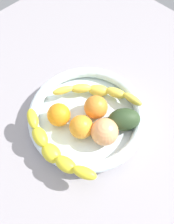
{
  "coord_description": "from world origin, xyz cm",
  "views": [
    {
      "loc": [
        20.89,
        -20.92,
        61.84
      ],
      "look_at": [
        0.0,
        0.0,
        7.8
      ],
      "focal_mm": 35.36,
      "sensor_mm": 36.0,
      "label": 1
    }
  ],
  "objects_px": {
    "orange_mid_left": "(59,115)",
    "orange_mid_right": "(96,107)",
    "avocado_dark": "(124,120)",
    "peach_blush": "(105,132)",
    "orange_front": "(81,127)",
    "banana_draped_right": "(53,149)",
    "fruit_bowl": "(87,116)",
    "banana_draped_left": "(98,91)"
  },
  "relations": [
    {
      "from": "fruit_bowl",
      "to": "peach_blush",
      "type": "bearing_deg",
      "value": -8.82
    },
    {
      "from": "fruit_bowl",
      "to": "orange_mid_right",
      "type": "bearing_deg",
      "value": 72.51
    },
    {
      "from": "orange_mid_right",
      "to": "banana_draped_right",
      "type": "bearing_deg",
      "value": -86.8
    },
    {
      "from": "orange_front",
      "to": "orange_mid_right",
      "type": "xyz_separation_m",
      "value": [
        -0.01,
        0.07,
        0.0
      ]
    },
    {
      "from": "orange_mid_left",
      "to": "peach_blush",
      "type": "xyz_separation_m",
      "value": [
        0.13,
        0.05,
        0.0
      ]
    },
    {
      "from": "avocado_dark",
      "to": "fruit_bowl",
      "type": "bearing_deg",
      "value": -148.62
    },
    {
      "from": "orange_front",
      "to": "orange_mid_left",
      "type": "height_order",
      "value": "same"
    },
    {
      "from": "fruit_bowl",
      "to": "orange_mid_left",
      "type": "relative_size",
      "value": 5.17
    },
    {
      "from": "banana_draped_left",
      "to": "banana_draped_right",
      "type": "height_order",
      "value": "banana_draped_right"
    },
    {
      "from": "fruit_bowl",
      "to": "orange_front",
      "type": "relative_size",
      "value": 5.15
    },
    {
      "from": "orange_mid_left",
      "to": "avocado_dark",
      "type": "distance_m",
      "value": 0.18
    },
    {
      "from": "banana_draped_left",
      "to": "peach_blush",
      "type": "distance_m",
      "value": 0.14
    },
    {
      "from": "orange_mid_right",
      "to": "peach_blush",
      "type": "height_order",
      "value": "peach_blush"
    },
    {
      "from": "orange_mid_right",
      "to": "avocado_dark",
      "type": "height_order",
      "value": "orange_mid_right"
    },
    {
      "from": "avocado_dark",
      "to": "orange_mid_right",
      "type": "bearing_deg",
      "value": -161.14
    },
    {
      "from": "fruit_bowl",
      "to": "orange_mid_right",
      "type": "xyz_separation_m",
      "value": [
        0.01,
        0.03,
        0.03
      ]
    },
    {
      "from": "orange_front",
      "to": "banana_draped_left",
      "type": "bearing_deg",
      "value": 112.69
    },
    {
      "from": "banana_draped_right",
      "to": "orange_mid_right",
      "type": "relative_size",
      "value": 3.94
    },
    {
      "from": "banana_draped_right",
      "to": "orange_mid_right",
      "type": "distance_m",
      "value": 0.17
    },
    {
      "from": "fruit_bowl",
      "to": "avocado_dark",
      "type": "relative_size",
      "value": 3.78
    },
    {
      "from": "banana_draped_right",
      "to": "peach_blush",
      "type": "xyz_separation_m",
      "value": [
        0.06,
        0.13,
        0.0
      ]
    },
    {
      "from": "fruit_bowl",
      "to": "orange_mid_right",
      "type": "height_order",
      "value": "orange_mid_right"
    },
    {
      "from": "banana_draped_left",
      "to": "orange_mid_left",
      "type": "xyz_separation_m",
      "value": [
        -0.02,
        -0.14,
        0.01
      ]
    },
    {
      "from": "banana_draped_right",
      "to": "orange_mid_left",
      "type": "height_order",
      "value": "orange_mid_left"
    },
    {
      "from": "orange_front",
      "to": "peach_blush",
      "type": "bearing_deg",
      "value": 30.37
    },
    {
      "from": "banana_draped_right",
      "to": "avocado_dark",
      "type": "xyz_separation_m",
      "value": [
        0.07,
        0.19,
        -0.0
      ]
    },
    {
      "from": "avocado_dark",
      "to": "orange_mid_left",
      "type": "bearing_deg",
      "value": -139.63
    },
    {
      "from": "fruit_bowl",
      "to": "avocado_dark",
      "type": "distance_m",
      "value": 0.11
    },
    {
      "from": "peach_blush",
      "to": "banana_draped_left",
      "type": "bearing_deg",
      "value": 140.38
    },
    {
      "from": "orange_mid_left",
      "to": "orange_mid_right",
      "type": "height_order",
      "value": "orange_mid_right"
    },
    {
      "from": "fruit_bowl",
      "to": "banana_draped_right",
      "type": "distance_m",
      "value": 0.14
    },
    {
      "from": "banana_draped_right",
      "to": "orange_front",
      "type": "distance_m",
      "value": 0.09
    },
    {
      "from": "peach_blush",
      "to": "fruit_bowl",
      "type": "bearing_deg",
      "value": 171.18
    },
    {
      "from": "banana_draped_left",
      "to": "peach_blush",
      "type": "height_order",
      "value": "peach_blush"
    },
    {
      "from": "orange_front",
      "to": "avocado_dark",
      "type": "distance_m",
      "value": 0.12
    },
    {
      "from": "fruit_bowl",
      "to": "banana_draped_left",
      "type": "bearing_deg",
      "value": 110.15
    },
    {
      "from": "banana_draped_right",
      "to": "orange_mid_left",
      "type": "xyz_separation_m",
      "value": [
        -0.07,
        0.08,
        -0.0
      ]
    },
    {
      "from": "fruit_bowl",
      "to": "orange_mid_left",
      "type": "distance_m",
      "value": 0.08
    },
    {
      "from": "banana_draped_left",
      "to": "orange_mid_left",
      "type": "relative_size",
      "value": 3.39
    },
    {
      "from": "banana_draped_right",
      "to": "fruit_bowl",
      "type": "bearing_deg",
      "value": 97.27
    },
    {
      "from": "fruit_bowl",
      "to": "banana_draped_left",
      "type": "distance_m",
      "value": 0.08
    },
    {
      "from": "orange_front",
      "to": "orange_mid_left",
      "type": "bearing_deg",
      "value": -165.62
    }
  ]
}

